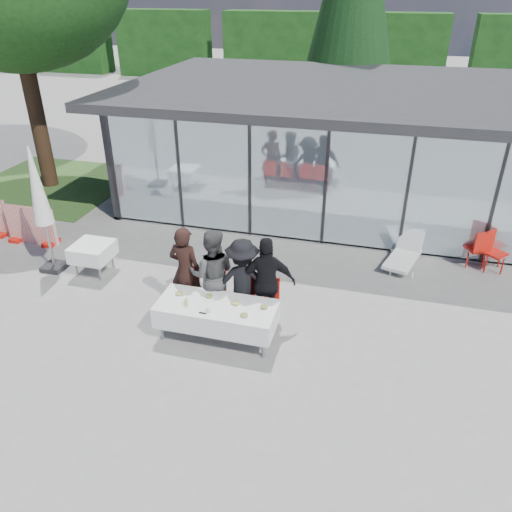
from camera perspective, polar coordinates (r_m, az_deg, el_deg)
The scene contains 26 objects.
ground at distance 10.03m, azimuth -1.82°, elevation -8.21°, with size 90.00×90.00×0.00m, color gray.
pavilion at distance 16.29m, azimuth 13.70°, elevation 14.20°, with size 14.80×8.80×3.44m.
treeline at distance 36.12m, azimuth 8.65°, elevation 22.42°, with size 62.50×2.00×4.40m.
dining_table at distance 9.51m, azimuth -4.50°, elevation -6.61°, with size 2.26×0.96×0.75m.
diner_a at distance 10.11m, azimuth -8.06°, elevation -1.67°, with size 0.70×0.70×1.92m, color black.
diner_chair_a at distance 10.37m, azimuth -7.78°, elevation -3.51°, with size 0.44×0.44×0.97m.
diner_b at distance 9.92m, azimuth -5.00°, elevation -2.09°, with size 0.94×0.94×1.93m, color #484848.
diner_chair_b at distance 10.19m, azimuth -4.79°, elevation -3.98°, with size 0.44×0.44×0.97m.
diner_c at distance 9.78m, azimuth -1.54°, elevation -2.90°, with size 1.16×1.16×1.80m, color black.
diner_chair_c at distance 10.02m, azimuth -1.42°, elevation -4.49°, with size 0.44×0.44×0.97m.
diner_d at distance 9.64m, azimuth 1.24°, elevation -3.05°, with size 1.11×1.11×1.90m, color black.
diner_chair_d at distance 9.91m, azimuth 1.30°, elevation -4.89°, with size 0.44×0.44×0.97m.
plate_a at distance 9.73m, azimuth -8.79°, elevation -4.31°, with size 0.26×0.26×0.07m.
plate_b at distance 9.58m, azimuth -5.38°, elevation -4.63°, with size 0.26×0.26×0.07m.
plate_c at distance 9.35m, azimuth -2.40°, elevation -5.46°, with size 0.26×0.26×0.07m.
plate_d at distance 9.24m, azimuth 0.93°, elevation -5.90°, with size 0.26×0.26×0.07m.
plate_extra at distance 9.03m, azimuth -1.37°, elevation -6.84°, with size 0.26×0.26×0.07m.
juice_bottle at distance 9.39m, azimuth -7.97°, elevation -5.28°, with size 0.06×0.06×0.14m, color #8DC451.
drinking_glasses at distance 9.18m, azimuth -5.43°, elevation -6.15°, with size 0.07×0.07×0.10m.
folded_eyeglasses at distance 9.18m, azimuth -6.13°, elevation -6.50°, with size 0.14×0.03×0.01m, color black.
spare_table_left at distance 12.18m, azimuth -18.18°, elevation 0.49°, with size 0.86×0.86×0.74m.
spare_chair_a at distance 12.99m, azimuth 25.41°, elevation 0.78°, with size 0.62×0.62×0.97m.
spare_chair_b at distance 12.93m, azimuth 24.16°, elevation 0.93°, with size 0.58×0.58×0.97m.
market_umbrella at distance 12.12m, azimuth -23.63°, elevation 6.54°, with size 0.50×0.50×3.00m.
lounger at distance 12.63m, azimuth 16.63°, elevation 0.27°, with size 0.95×1.45×0.72m.
grass_patch at distance 18.47m, azimuth -22.37°, elevation 7.57°, with size 5.00×5.00×0.02m, color #385926.
Camera 1 is at (2.38, -7.65, 6.04)m, focal length 35.00 mm.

